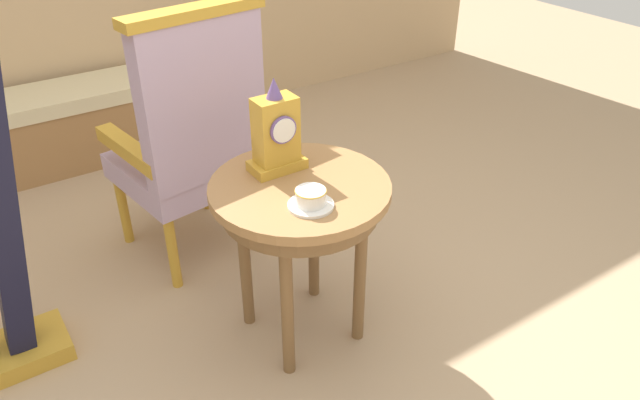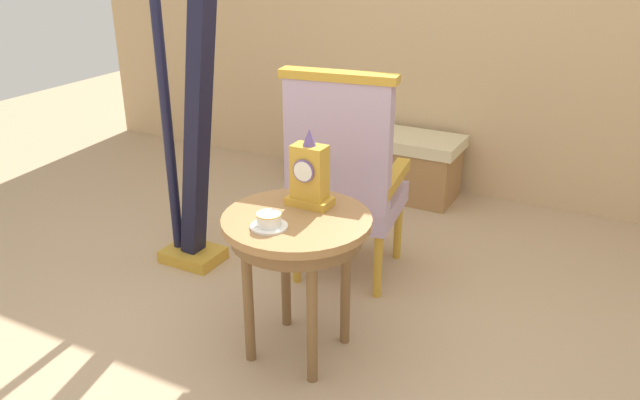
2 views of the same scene
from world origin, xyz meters
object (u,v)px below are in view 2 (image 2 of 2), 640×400
Objects in this scene: mantel_clock at (309,175)px; armchair at (344,175)px; side_table at (297,236)px; teacup_left at (269,221)px; harp at (189,147)px; window_bench at (376,160)px.

armchair is (-0.10, 0.54, -0.20)m from mantel_clock.
teacup_left reaches higher than side_table.
harp is at bearing 160.71° from mantel_clock.
armchair is (-0.11, 0.67, 0.02)m from side_table.
mantel_clock is at bearing -79.92° from armchair.
window_bench is (-0.41, 2.05, -0.46)m from teacup_left.
armchair is 1.35m from window_bench.
armchair reaches higher than mantel_clock.
teacup_left is 0.09× the size of harp.
armchair reaches higher than window_bench.
mantel_clock is 0.20× the size of harp.
side_table is at bearing -80.94° from armchair.
window_bench is at bearing 72.90° from harp.
mantel_clock reaches higher than side_table.
mantel_clock is 1.92m from window_bench.
side_table is at bearing -85.21° from mantel_clock.
teacup_left is at bearing -97.37° from mantel_clock.
teacup_left is at bearing -34.01° from harp.
armchair is at bearing 15.54° from harp.
teacup_left is 0.12× the size of window_bench.
armchair is at bearing -74.32° from window_bench.
teacup_left is 0.13× the size of armchair.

